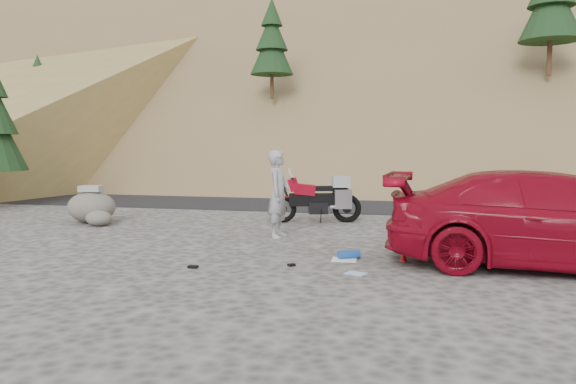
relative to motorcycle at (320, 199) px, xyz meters
name	(u,v)px	position (x,y,z in m)	size (l,w,h in m)	color
ground	(278,245)	(-0.22, -3.53, -0.63)	(140.00, 140.00, 0.00)	#3C3A37
road	(341,202)	(-0.22, 5.47, -0.63)	(120.00, 7.00, 0.05)	black
hillside	(394,45)	(-0.26, 37.34, 10.44)	(120.00, 73.00, 46.72)	brown
motorcycle	(320,199)	(0.00, 0.00, 0.00)	(2.43, 1.13, 1.49)	black
man	(279,237)	(-0.45, -2.62, -0.63)	(0.72, 0.47, 1.97)	#95969B
red_car	(555,268)	(4.92, -4.62, -0.63)	(2.31, 5.67, 1.65)	maroon
boulder	(92,206)	(-5.93, -1.53, -0.19)	(1.31, 1.12, 1.02)	#59534C
small_rock	(99,218)	(-5.42, -2.02, -0.43)	(0.74, 0.68, 0.40)	#59534C
gear_white_cloth	(344,260)	(1.35, -4.79, -0.63)	(0.44, 0.39, 0.01)	white
gear_blue_mat	(349,255)	(1.42, -4.67, -0.55)	(0.16, 0.16, 0.40)	#184493
gear_funnel	(403,257)	(2.40, -4.65, -0.55)	(0.14, 0.14, 0.18)	#BA110C
gear_glove_a	(193,267)	(-1.05, -6.06, -0.61)	(0.16, 0.11, 0.04)	black
gear_glove_b	(291,265)	(0.54, -5.51, -0.61)	(0.12, 0.09, 0.04)	black
gear_blue_cloth	(356,273)	(1.69, -5.83, -0.63)	(0.32, 0.24, 0.01)	#96B8E9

